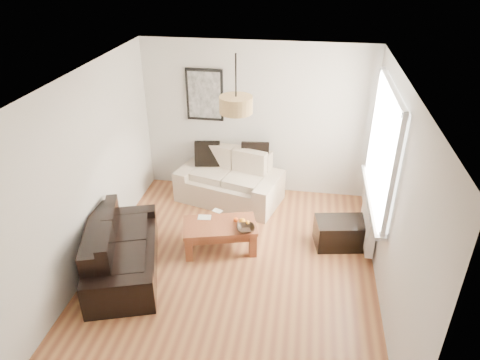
% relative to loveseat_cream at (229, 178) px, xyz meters
% --- Properties ---
extents(floor, '(4.50, 4.50, 0.00)m').
position_rel_loveseat_cream_xyz_m(floor, '(0.37, -1.78, -0.42)').
color(floor, brown).
rests_on(floor, ground).
extents(ceiling, '(3.80, 4.50, 0.00)m').
position_rel_loveseat_cream_xyz_m(ceiling, '(0.37, -1.78, 2.18)').
color(ceiling, white).
rests_on(ceiling, floor).
extents(wall_back, '(3.80, 0.04, 2.60)m').
position_rel_loveseat_cream_xyz_m(wall_back, '(0.37, 0.47, 0.88)').
color(wall_back, silver).
rests_on(wall_back, floor).
extents(wall_front, '(3.80, 0.04, 2.60)m').
position_rel_loveseat_cream_xyz_m(wall_front, '(0.37, -4.03, 0.88)').
color(wall_front, silver).
rests_on(wall_front, floor).
extents(wall_left, '(0.04, 4.50, 2.60)m').
position_rel_loveseat_cream_xyz_m(wall_left, '(-1.53, -1.78, 0.88)').
color(wall_left, silver).
rests_on(wall_left, floor).
extents(wall_right, '(0.04, 4.50, 2.60)m').
position_rel_loveseat_cream_xyz_m(wall_right, '(2.27, -1.78, 0.88)').
color(wall_right, silver).
rests_on(wall_right, floor).
extents(window_bay, '(0.14, 1.90, 1.60)m').
position_rel_loveseat_cream_xyz_m(window_bay, '(2.23, -0.98, 1.18)').
color(window_bay, white).
rests_on(window_bay, wall_right).
extents(radiator, '(0.10, 0.90, 0.52)m').
position_rel_loveseat_cream_xyz_m(radiator, '(2.19, -0.98, -0.04)').
color(radiator, white).
rests_on(radiator, wall_right).
extents(poster, '(0.62, 0.04, 0.87)m').
position_rel_loveseat_cream_xyz_m(poster, '(-0.48, 0.44, 1.28)').
color(poster, black).
rests_on(poster, wall_back).
extents(pendant_shade, '(0.40, 0.40, 0.20)m').
position_rel_loveseat_cream_xyz_m(pendant_shade, '(0.37, -1.48, 1.81)').
color(pendant_shade, tan).
rests_on(pendant_shade, ceiling).
extents(loveseat_cream, '(1.87, 1.34, 0.84)m').
position_rel_loveseat_cream_xyz_m(loveseat_cream, '(0.00, 0.00, 0.00)').
color(loveseat_cream, beige).
rests_on(loveseat_cream, floor).
extents(sofa_leather, '(1.33, 1.90, 0.75)m').
position_rel_loveseat_cream_xyz_m(sofa_leather, '(-1.06, -2.06, -0.05)').
color(sofa_leather, black).
rests_on(sofa_leather, floor).
extents(coffee_table, '(1.13, 0.80, 0.42)m').
position_rel_loveseat_cream_xyz_m(coffee_table, '(0.11, -1.37, -0.21)').
color(coffee_table, brown).
rests_on(coffee_table, floor).
extents(ottoman, '(0.79, 0.58, 0.41)m').
position_rel_loveseat_cream_xyz_m(ottoman, '(1.82, -1.01, -0.21)').
color(ottoman, black).
rests_on(ottoman, floor).
extents(cushion_left, '(0.44, 0.20, 0.43)m').
position_rel_loveseat_cream_xyz_m(cushion_left, '(-0.42, 0.20, 0.32)').
color(cushion_left, black).
rests_on(cushion_left, loveseat_cream).
extents(cushion_right, '(0.47, 0.18, 0.46)m').
position_rel_loveseat_cream_xyz_m(cushion_right, '(0.40, 0.20, 0.34)').
color(cushion_right, black).
rests_on(cushion_right, loveseat_cream).
extents(fruit_bowl, '(0.31, 0.31, 0.06)m').
position_rel_loveseat_cream_xyz_m(fruit_bowl, '(0.50, -1.46, 0.03)').
color(fruit_bowl, black).
rests_on(fruit_bowl, coffee_table).
extents(orange_a, '(0.11, 0.11, 0.09)m').
position_rel_loveseat_cream_xyz_m(orange_a, '(0.42, -1.30, 0.04)').
color(orange_a, orange).
rests_on(orange_a, fruit_bowl).
extents(orange_b, '(0.08, 0.08, 0.07)m').
position_rel_loveseat_cream_xyz_m(orange_b, '(0.50, -1.33, 0.04)').
color(orange_b, orange).
rests_on(orange_b, fruit_bowl).
extents(orange_c, '(0.08, 0.08, 0.07)m').
position_rel_loveseat_cream_xyz_m(orange_c, '(0.33, -1.28, 0.04)').
color(orange_c, '#E35113').
rests_on(orange_c, fruit_bowl).
extents(papers, '(0.20, 0.15, 0.01)m').
position_rel_loveseat_cream_xyz_m(papers, '(-0.14, -1.24, 0.00)').
color(papers, silver).
rests_on(papers, coffee_table).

